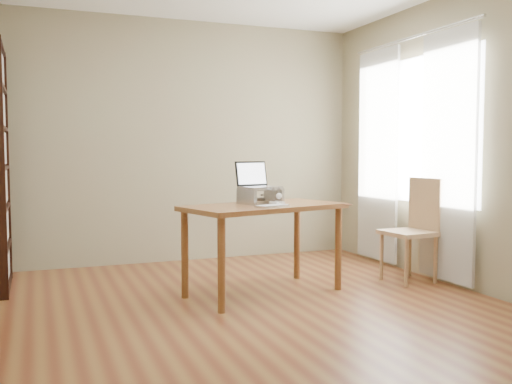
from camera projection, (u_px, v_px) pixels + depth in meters
name	position (u px, v px, depth m)	size (l,w,h in m)	color
room	(258.00, 136.00, 4.09)	(4.04, 4.54, 2.64)	#602D19
curtains	(410.00, 154.00, 5.52)	(0.03, 1.90, 2.25)	silver
desk	(264.00, 217.00, 4.74)	(1.45, 0.99, 0.75)	brown
laptop_stand	(260.00, 194.00, 4.80)	(0.32, 0.25, 0.13)	silver
laptop	(258.00, 181.00, 4.85)	(0.36, 0.34, 0.23)	silver
keyboard	(272.00, 206.00, 4.52)	(0.30, 0.22, 0.02)	silver
coaster	(347.00, 204.00, 4.71)	(0.09, 0.09, 0.01)	#57331D
cat	(263.00, 195.00, 4.85)	(0.26, 0.49, 0.16)	#423934
chair	(415.00, 226.00, 5.22)	(0.46, 0.46, 0.95)	tan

